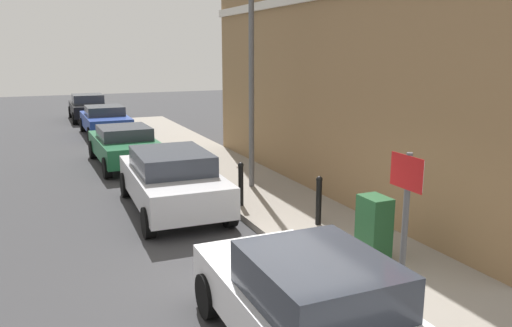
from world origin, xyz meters
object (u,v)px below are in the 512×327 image
(utility_cabinet, at_px, (374,231))
(street_sign, at_px, (405,213))
(car_white, at_px, (311,307))
(bollard_near_cabinet, at_px, (319,199))
(bollard_far_kerb, at_px, (241,182))
(car_green, at_px, (125,145))
(car_blue, at_px, (105,120))
(car_black, at_px, (88,107))
(car_silver, at_px, (172,179))
(lamppost, at_px, (251,67))

(utility_cabinet, bearing_deg, street_sign, -116.33)
(car_white, distance_m, bollard_near_cabinet, 4.62)
(bollard_far_kerb, bearing_deg, utility_cabinet, -77.26)
(car_green, relative_size, car_blue, 1.00)
(street_sign, bearing_deg, car_black, 93.84)
(bollard_far_kerb, bearing_deg, bollard_near_cabinet, -62.61)
(car_white, xyz_separation_m, bollard_far_kerb, (1.45, 5.82, -0.02))
(car_white, bearing_deg, car_blue, 0.18)
(car_silver, bearing_deg, utility_cabinet, -151.82)
(bollard_near_cabinet, bearing_deg, car_blue, 99.36)
(utility_cabinet, bearing_deg, bollard_near_cabinet, 87.14)
(bollard_far_kerb, bearing_deg, car_silver, 153.33)
(utility_cabinet, distance_m, bollard_near_cabinet, 2.00)
(car_white, relative_size, car_green, 0.94)
(bollard_near_cabinet, relative_size, lamppost, 0.18)
(car_green, distance_m, street_sign, 11.92)
(lamppost, bearing_deg, street_sign, -97.25)
(car_black, height_order, street_sign, street_sign)
(car_black, bearing_deg, lamppost, -171.02)
(street_sign, bearing_deg, utility_cabinet, 63.67)
(car_green, distance_m, bollard_near_cabinet, 8.43)
(car_white, height_order, bollard_far_kerb, car_white)
(car_white, distance_m, car_black, 24.20)
(utility_cabinet, xyz_separation_m, lamppost, (0.04, 5.40, 2.62))
(car_black, xyz_separation_m, bollard_near_cabinet, (2.58, -20.28, -0.03))
(car_blue, bearing_deg, car_silver, 179.44)
(car_blue, bearing_deg, car_white, 179.47)
(car_green, bearing_deg, bollard_far_kerb, -166.09)
(car_white, bearing_deg, bollard_near_cabinet, -31.52)
(car_silver, height_order, utility_cabinet, car_silver)
(bollard_near_cabinet, bearing_deg, bollard_far_kerb, 117.39)
(car_white, height_order, car_green, car_white)
(utility_cabinet, height_order, lamppost, lamppost)
(car_green, bearing_deg, bollard_near_cabinet, -163.02)
(car_green, relative_size, bollard_near_cabinet, 4.12)
(car_green, xyz_separation_m, bollard_near_cabinet, (2.64, -8.00, 0.01))
(car_silver, bearing_deg, car_blue, 1.30)
(car_silver, relative_size, bollard_far_kerb, 4.16)
(car_black, relative_size, bollard_near_cabinet, 4.11)
(car_blue, height_order, street_sign, street_sign)
(car_black, relative_size, lamppost, 0.75)
(bollard_near_cabinet, xyz_separation_m, bollard_far_kerb, (-0.98, 1.89, 0.00))
(street_sign, relative_size, lamppost, 0.40)
(bollard_near_cabinet, distance_m, bollard_far_kerb, 2.13)
(car_silver, distance_m, bollard_far_kerb, 1.62)
(car_silver, height_order, car_black, car_silver)
(street_sign, bearing_deg, car_white, -173.62)
(car_green, height_order, bollard_near_cabinet, car_green)
(car_blue, bearing_deg, car_green, 177.56)
(car_black, bearing_deg, car_green, -179.76)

